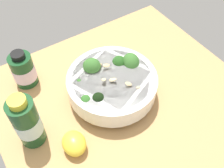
% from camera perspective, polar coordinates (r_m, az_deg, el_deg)
% --- Properties ---
extents(ground_plane, '(0.64, 0.64, 0.04)m').
position_cam_1_polar(ground_plane, '(0.68, 4.01, -5.68)').
color(ground_plane, tan).
extents(bowl_of_broccoli, '(0.22, 0.22, 0.10)m').
position_cam_1_polar(bowl_of_broccoli, '(0.66, -0.02, 0.26)').
color(bowl_of_broccoli, white).
rests_on(bowl_of_broccoli, ground_plane).
extents(lemon_wedge, '(0.07, 0.06, 0.04)m').
position_cam_1_polar(lemon_wedge, '(0.60, -8.27, -12.67)').
color(lemon_wedge, yellow).
rests_on(lemon_wedge, ground_plane).
extents(bottle_tall, '(0.06, 0.06, 0.15)m').
position_cam_1_polar(bottle_tall, '(0.59, -18.03, -7.96)').
color(bottle_tall, '#194723').
rests_on(bottle_tall, ground_plane).
extents(bottle_short, '(0.06, 0.06, 0.11)m').
position_cam_1_polar(bottle_short, '(0.72, -18.74, 2.87)').
color(bottle_short, '#194723').
rests_on(bottle_short, ground_plane).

